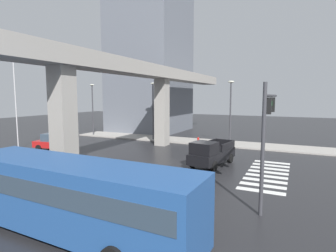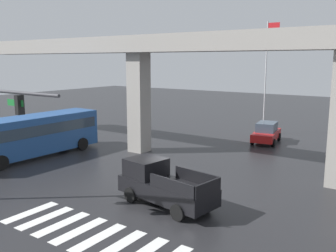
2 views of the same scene
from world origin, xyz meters
TOP-DOWN VIEW (x-y plane):
  - ground_plane at (0.00, 0.00)m, footprint 120.00×120.00m
  - crosswalk_stripes at (0.00, -6.15)m, footprint 8.25×2.80m
  - elevated_overpass at (0.00, 5.92)m, footprint 50.62×2.29m
  - office_building at (18.45, 13.70)m, footprint 11.14×10.43m
  - sidewalk_east at (10.88, 2.00)m, footprint 4.00×36.00m
  - pickup_truck at (0.54, -1.79)m, footprint 5.34×2.68m
  - city_bus at (-12.44, -0.03)m, footprint 2.98×10.86m
  - sedan_red at (-0.22, 14.59)m, footprint 2.46×4.52m
  - traffic_signal_mast at (-5.57, -6.56)m, footprint 6.49×0.32m
  - street_lamp_near_corner at (9.68, -1.23)m, footprint 0.44×0.70m
  - street_lamp_mid_block at (9.68, 8.45)m, footprint 0.44×0.70m
  - street_lamp_far_north at (9.68, 18.11)m, footprint 0.44×0.70m
  - fire_hydrant at (9.28, 2.31)m, footprint 0.24×0.24m
  - flagpole at (-1.73, 18.12)m, footprint 1.16×0.12m

SIDE VIEW (x-z plane):
  - ground_plane at x=0.00m, z-range 0.00..0.00m
  - crosswalk_stripes at x=0.00m, z-range 0.00..0.01m
  - sidewalk_east at x=10.88m, z-range 0.00..0.15m
  - fire_hydrant at x=9.28m, z-range 0.01..0.86m
  - sedan_red at x=-0.22m, z-range -0.01..1.71m
  - pickup_truck at x=0.54m, z-range -0.05..2.03m
  - city_bus at x=-12.44m, z-range 0.23..3.22m
  - traffic_signal_mast at x=-5.57m, z-range 1.28..7.48m
  - street_lamp_near_corner at x=9.68m, z-range 0.94..8.18m
  - street_lamp_mid_block at x=9.68m, z-range 0.94..8.18m
  - street_lamp_far_north at x=9.68m, z-range 0.94..8.18m
  - flagpole at x=-1.73m, z-range 0.80..11.25m
  - elevated_overpass at x=0.00m, z-range 3.08..11.80m
  - office_building at x=18.45m, z-range 0.00..30.00m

